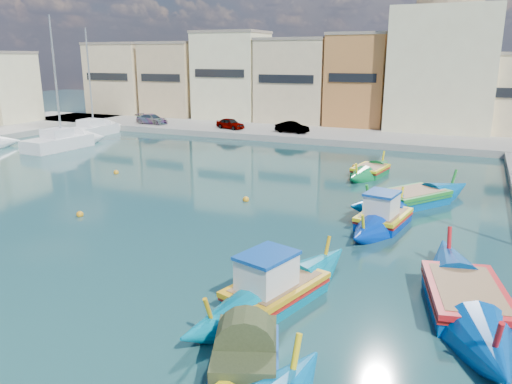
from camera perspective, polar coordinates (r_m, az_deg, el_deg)
The scene contains 14 objects.
ground at distance 22.39m, azimuth -15.86°, elevation -6.07°, with size 160.00×160.00×0.00m, color #153740.
north_quay at distance 50.36m, azimuth 7.87°, elevation 6.41°, with size 80.00×8.00×0.60m, color gray.
north_townhouses at distance 55.75m, azimuth 16.97°, elevation 11.61°, with size 83.20×7.87×10.19m.
church_block at distance 55.99m, azimuth 20.81°, elevation 14.81°, with size 10.00×10.00×19.10m.
parked_cars at distance 53.34m, azimuth -4.95°, elevation 7.91°, with size 20.26×2.32×1.12m.
luzzu_turquoise_cabin at distance 16.95m, azimuth 2.22°, elevation -11.31°, with size 4.28×9.03×2.84m.
luzzu_blue_cabin at distance 24.79m, azimuth 14.33°, elevation -3.06°, with size 3.06×7.89×2.72m.
luzzu_cyan_mid at distance 28.87m, azimuth 17.44°, elevation -0.79°, with size 7.22×8.91×2.77m.
luzzu_green at distance 35.21m, azimuth 12.91°, elevation 2.26°, with size 2.95×7.24×2.22m.
luzzu_blue_south at distance 17.76m, azimuth 22.84°, elevation -11.46°, with size 4.35×10.11×2.84m.
tender_near at distance 13.38m, azimuth -1.21°, elevation -18.57°, with size 2.70×3.50×1.53m.
yacht_north at distance 55.64m, azimuth -17.08°, elevation 6.88°, with size 2.60×8.64×11.48m.
yacht_midnorth at distance 48.51m, azimuth -20.04°, elevation 5.52°, with size 3.10×8.73×12.18m.
mooring_buoys at distance 25.91m, azimuth -4.38°, elevation -2.41°, with size 25.58×26.95×0.36m.
Camera 1 is at (13.67, -15.87, 7.92)m, focal length 35.00 mm.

